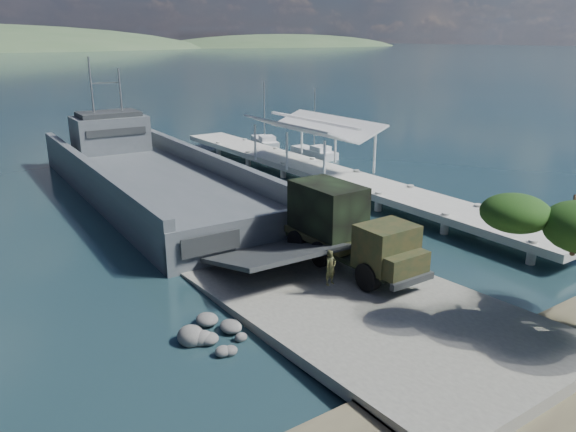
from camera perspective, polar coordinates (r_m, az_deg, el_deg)
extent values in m
plane|color=#1C3B43|center=(26.56, 6.10, -8.91)|extent=(1400.00, 1400.00, 0.00)
cube|color=slate|center=(25.79, 7.58, -9.21)|extent=(10.00, 18.00, 0.50)
cube|color=#A7A69D|center=(47.17, 3.87, 4.41)|extent=(4.00, 44.00, 0.50)
cube|color=#495256|center=(45.24, -13.70, 2.67)|extent=(10.82, 31.97, 2.63)
cube|color=#495256|center=(43.64, -19.38, 4.25)|extent=(1.98, 31.59, 1.37)
cube|color=#495256|center=(46.34, -8.70, 5.80)|extent=(1.98, 31.59, 1.37)
cube|color=#495256|center=(31.23, -4.23, -2.56)|extent=(9.49, 0.82, 2.74)
cube|color=#495256|center=(54.55, -17.61, 7.99)|extent=(6.49, 4.48, 3.16)
cube|color=#2B2F30|center=(54.30, -17.79, 9.85)|extent=(5.40, 3.59, 0.42)
cylinder|color=gray|center=(53.75, -19.36, 12.23)|extent=(0.17, 0.17, 5.27)
cylinder|color=gray|center=(54.43, -16.67, 11.98)|extent=(0.17, 0.17, 4.21)
cylinder|color=black|center=(26.61, 8.12, -6.15)|extent=(0.47, 1.35, 1.35)
cylinder|color=black|center=(28.18, 11.73, -4.95)|extent=(0.47, 1.35, 1.35)
cylinder|color=black|center=(29.08, 3.40, -3.86)|extent=(0.47, 1.35, 1.35)
cylinder|color=black|center=(30.52, 6.95, -2.90)|extent=(0.47, 1.35, 1.35)
cylinder|color=black|center=(30.63, 1.00, -2.69)|extent=(0.47, 1.35, 1.35)
cylinder|color=black|center=(32.00, 4.49, -1.82)|extent=(0.47, 1.35, 1.35)
cube|color=black|center=(29.29, 6.01, -3.44)|extent=(2.30, 7.91, 0.26)
cube|color=#202E19|center=(26.98, 9.97, -3.03)|extent=(2.60, 2.09, 2.08)
cube|color=#202E19|center=(26.37, 11.80, -4.86)|extent=(2.40, 0.94, 1.04)
cube|color=#202E19|center=(30.20, 4.24, -1.98)|extent=(2.61, 4.79, 0.36)
cube|color=black|center=(29.88, 4.05, 0.85)|extent=(2.50, 3.96, 2.60)
cube|color=#2B2F30|center=(26.30, 12.54, -6.46)|extent=(2.60, 0.26, 0.31)
imported|color=#202E19|center=(26.18, 4.33, -6.03)|extent=(0.65, 0.47, 1.68)
cube|color=silver|center=(58.61, 2.66, 6.34)|extent=(1.78, 5.91, 0.96)
cube|color=silver|center=(57.66, 3.33, 6.79)|extent=(1.52, 1.73, 0.64)
cylinder|color=gray|center=(58.02, 2.71, 9.72)|extent=(0.11, 0.11, 6.43)
cube|color=silver|center=(64.50, -2.38, 7.42)|extent=(3.56, 6.38, 1.00)
cube|color=silver|center=(63.32, -2.13, 7.84)|extent=(2.03, 2.17, 0.67)
cylinder|color=gray|center=(63.94, -2.42, 10.61)|extent=(0.11, 0.11, 6.68)
ellipsoid|color=#123D10|center=(23.65, 22.10, 0.28)|extent=(2.65, 2.65, 1.52)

